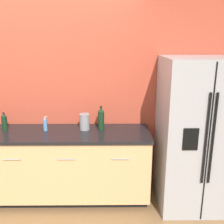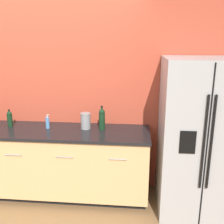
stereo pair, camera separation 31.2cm
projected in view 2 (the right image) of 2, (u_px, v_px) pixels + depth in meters
wall_back at (48, 93)px, 3.50m from camera, size 10.00×0.05×2.60m
counter_unit at (49, 162)px, 3.39m from camera, size 2.57×0.64×0.90m
refrigerator at (198, 137)px, 3.02m from camera, size 0.86×0.81×1.81m
wine_bottle at (102, 119)px, 3.25m from camera, size 0.08×0.08×0.30m
soap_dispenser at (48, 123)px, 3.30m from camera, size 0.05×0.05×0.18m
oil_bottle at (10, 119)px, 3.36m from camera, size 0.07×0.07×0.23m
steel_canister at (86, 121)px, 3.28m from camera, size 0.13×0.13×0.22m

